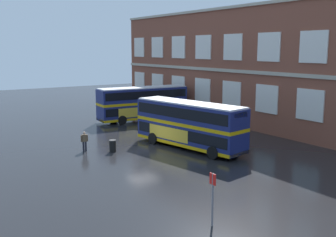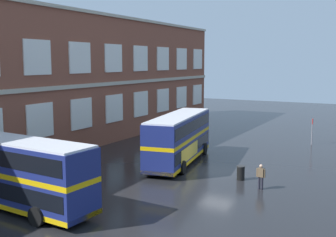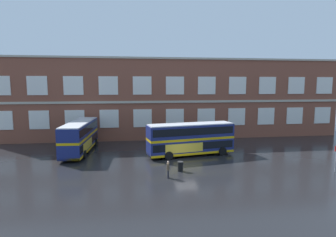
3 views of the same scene
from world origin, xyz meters
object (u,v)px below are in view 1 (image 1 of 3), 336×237
at_px(bus_stand_flag, 213,194).
at_px(station_litter_bin, 113,146).
at_px(waiting_passenger, 84,141).
at_px(double_decker_middle, 189,124).
at_px(double_decker_near, 143,103).

distance_m(bus_stand_flag, station_litter_bin, 16.06).
distance_m(waiting_passenger, station_litter_bin, 2.47).
xyz_separation_m(double_decker_middle, bus_stand_flag, (13.43, -8.43, -0.51)).
height_order(double_decker_near, double_decker_middle, same).
height_order(waiting_passenger, station_litter_bin, waiting_passenger).
xyz_separation_m(double_decker_middle, waiting_passenger, (-3.97, -8.10, -1.22)).
height_order(double_decker_near, bus_stand_flag, double_decker_near).
relative_size(double_decker_near, station_litter_bin, 10.82).
bearing_deg(waiting_passenger, station_litter_bin, 50.92).
relative_size(double_decker_near, bus_stand_flag, 4.13).
bearing_deg(station_litter_bin, bus_stand_flag, -7.96).
bearing_deg(waiting_passenger, double_decker_near, 131.34).
relative_size(double_decker_near, waiting_passenger, 6.55).
bearing_deg(waiting_passenger, double_decker_middle, 63.88).
xyz_separation_m(waiting_passenger, bus_stand_flag, (17.41, -0.33, 0.70)).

